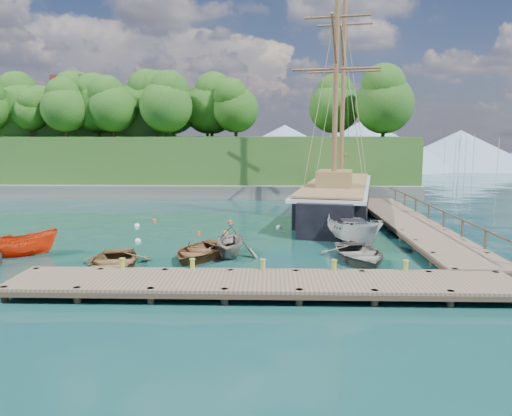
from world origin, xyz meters
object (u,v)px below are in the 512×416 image
(rowboat_2, at_px, (200,258))
(cabin_boat_white, at_px, (353,245))
(rowboat_1, at_px, (230,256))
(schooner, at_px, (337,201))
(rowboat_3, at_px, (359,261))
(rowboat_0, at_px, (113,270))
(motorboat_orange, at_px, (21,256))

(rowboat_2, distance_m, cabin_boat_white, 8.83)
(cabin_boat_white, bearing_deg, rowboat_1, 179.09)
(schooner, bearing_deg, rowboat_2, -110.20)
(rowboat_1, bearing_deg, rowboat_3, -5.35)
(rowboat_0, distance_m, schooner, 20.85)
(rowboat_1, relative_size, schooner, 0.13)
(rowboat_0, distance_m, motorboat_orange, 6.17)
(rowboat_3, height_order, schooner, schooner)
(rowboat_0, xyz_separation_m, rowboat_2, (3.74, 2.46, 0.00))
(rowboat_1, distance_m, rowboat_2, 1.57)
(motorboat_orange, bearing_deg, rowboat_2, -118.73)
(rowboat_3, relative_size, schooner, 0.17)
(rowboat_2, height_order, schooner, schooner)
(rowboat_0, relative_size, rowboat_3, 1.02)
(cabin_boat_white, bearing_deg, rowboat_2, 177.92)
(rowboat_0, distance_m, rowboat_1, 5.99)
(rowboat_0, relative_size, schooner, 0.18)
(rowboat_0, xyz_separation_m, schooner, (12.57, 16.60, 1.08))
(motorboat_orange, distance_m, cabin_boat_white, 17.90)
(cabin_boat_white, distance_m, schooner, 11.16)
(rowboat_1, relative_size, rowboat_2, 0.77)
(rowboat_1, bearing_deg, cabin_boat_white, 23.51)
(rowboat_0, height_order, motorboat_orange, motorboat_orange)
(rowboat_1, height_order, cabin_boat_white, cabin_boat_white)
(motorboat_orange, bearing_deg, rowboat_0, -142.62)
(schooner, bearing_deg, rowboat_0, -115.35)
(motorboat_orange, bearing_deg, rowboat_3, -119.96)
(rowboat_3, height_order, cabin_boat_white, cabin_boat_white)
(rowboat_0, distance_m, rowboat_2, 4.48)
(motorboat_orange, height_order, cabin_boat_white, cabin_boat_white)
(cabin_boat_white, height_order, schooner, schooner)
(schooner, bearing_deg, motorboat_orange, -130.54)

